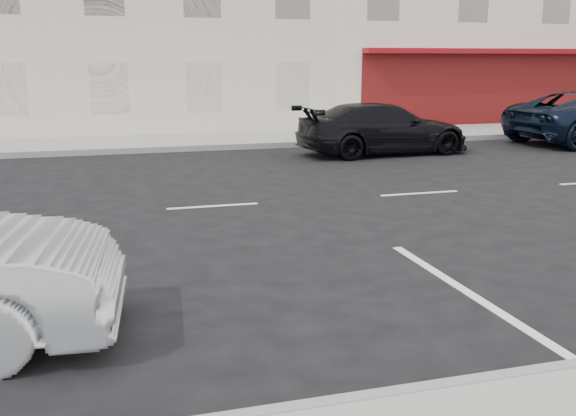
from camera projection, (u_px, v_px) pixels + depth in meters
name	position (u px, v px, depth m)	size (l,w,h in m)	color
ground	(321.00, 200.00, 11.76)	(120.00, 120.00, 0.00)	black
sidewalk_far	(60.00, 146.00, 18.54)	(80.00, 3.40, 0.15)	gray
curb_far	(56.00, 153.00, 16.95)	(80.00, 0.12, 0.16)	gray
fire_hydrant	(562.00, 116.00, 22.83)	(0.20, 0.20, 0.72)	beige
car_far	(383.00, 129.00, 17.29)	(1.92, 4.73, 1.37)	black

